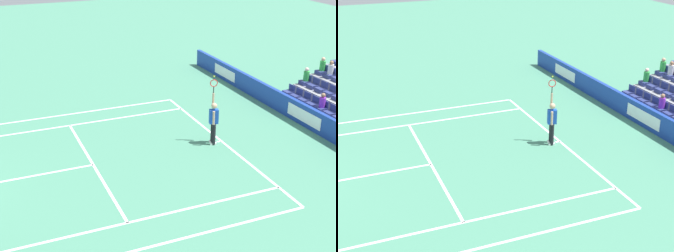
{
  "view_description": "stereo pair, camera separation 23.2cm",
  "coord_description": "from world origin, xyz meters",
  "views": [
    {
      "loc": [
        -15.97,
        -2.75,
        8.48
      ],
      "look_at": [
        -0.02,
        -9.46,
        1.1
      ],
      "focal_mm": 51.49,
      "sensor_mm": 36.0,
      "label": 1
    },
    {
      "loc": [
        -16.05,
        -2.97,
        8.48
      ],
      "look_at": [
        -0.02,
        -9.46,
        1.1
      ],
      "focal_mm": 51.49,
      "sensor_mm": 36.0,
      "label": 2
    }
  ],
  "objects": [
    {
      "name": "line_singles_sideline_right",
      "position": [
        -4.12,
        -5.95,
        0.0
      ],
      "size": [
        0.1,
        11.89,
        0.01
      ],
      "primitive_type": "cube",
      "color": "white",
      "rests_on": "ground"
    },
    {
      "name": "line_service",
      "position": [
        0.0,
        -6.4,
        0.0
      ],
      "size": [
        8.23,
        0.1,
        0.01
      ],
      "primitive_type": "cube",
      "color": "white",
      "rests_on": "ground"
    },
    {
      "name": "sponsor_barrier",
      "position": [
        0.0,
        -16.13,
        0.49
      ],
      "size": [
        21.69,
        0.22,
        0.98
      ],
      "color": "#193899",
      "rests_on": "ground"
    },
    {
      "name": "line_doubles_sideline_left",
      "position": [
        5.49,
        -5.95,
        0.0
      ],
      "size": [
        0.1,
        11.89,
        0.01
      ],
      "primitive_type": "cube",
      "color": "white",
      "rests_on": "ground"
    },
    {
      "name": "line_centre_mark",
      "position": [
        0.0,
        -11.79,
        0.0
      ],
      "size": [
        0.1,
        0.2,
        0.01
      ],
      "primitive_type": "cube",
      "color": "white",
      "rests_on": "ground"
    },
    {
      "name": "line_centre_service",
      "position": [
        0.0,
        -3.2,
        0.0
      ],
      "size": [
        0.1,
        6.4,
        0.01
      ],
      "primitive_type": "cube",
      "color": "white",
      "rests_on": "ground"
    },
    {
      "name": "line_baseline",
      "position": [
        0.0,
        -11.89,
        0.0
      ],
      "size": [
        10.97,
        0.1,
        0.01
      ],
      "primitive_type": "cube",
      "color": "white",
      "rests_on": "ground"
    },
    {
      "name": "line_singles_sideline_left",
      "position": [
        4.12,
        -5.95,
        0.0
      ],
      "size": [
        0.1,
        11.89,
        0.01
      ],
      "primitive_type": "cube",
      "color": "white",
      "rests_on": "ground"
    },
    {
      "name": "tennis_player",
      "position": [
        -0.04,
        -11.46,
        0.99
      ],
      "size": [
        0.51,
        0.42,
        2.85
      ],
      "color": "black",
      "rests_on": "ground"
    }
  ]
}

